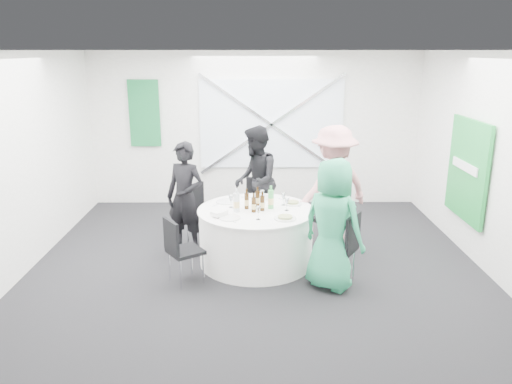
{
  "coord_description": "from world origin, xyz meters",
  "views": [
    {
      "loc": [
        -0.05,
        -6.12,
        2.8
      ],
      "look_at": [
        0.0,
        0.2,
        1.0
      ],
      "focal_mm": 35.0,
      "sensor_mm": 36.0,
      "label": 1
    }
  ],
  "objects_px": {
    "person_man_back": "(255,181)",
    "clear_water_bottle": "(236,203)",
    "chair_back_right": "(334,213)",
    "person_man_back_left": "(185,197)",
    "banquet_table": "(256,236)",
    "chair_back_left": "(200,210)",
    "chair_back": "(258,202)",
    "person_woman_green": "(333,225)",
    "chair_front_left": "(180,246)",
    "chair_front_right": "(343,243)",
    "green_water_bottle": "(271,199)",
    "person_woman_pink": "(333,188)"
  },
  "relations": [
    {
      "from": "person_man_back",
      "to": "clear_water_bottle",
      "type": "distance_m",
      "value": 1.25
    },
    {
      "from": "chair_back_right",
      "to": "person_man_back_left",
      "type": "height_order",
      "value": "person_man_back_left"
    },
    {
      "from": "banquet_table",
      "to": "chair_back_left",
      "type": "relative_size",
      "value": 1.7
    },
    {
      "from": "clear_water_bottle",
      "to": "person_man_back_left",
      "type": "bearing_deg",
      "value": 142.72
    },
    {
      "from": "person_man_back_left",
      "to": "person_man_back",
      "type": "relative_size",
      "value": 0.93
    },
    {
      "from": "chair_back",
      "to": "person_woman_green",
      "type": "xyz_separation_m",
      "value": [
        0.86,
        -1.83,
        0.28
      ]
    },
    {
      "from": "chair_back_left",
      "to": "chair_front_left",
      "type": "xyz_separation_m",
      "value": [
        -0.11,
        -1.3,
        -0.04
      ]
    },
    {
      "from": "chair_back_left",
      "to": "chair_back_right",
      "type": "relative_size",
      "value": 1.0
    },
    {
      "from": "banquet_table",
      "to": "chair_back_left",
      "type": "bearing_deg",
      "value": 141.36
    },
    {
      "from": "chair_front_left",
      "to": "clear_water_bottle",
      "type": "relative_size",
      "value": 2.71
    },
    {
      "from": "chair_front_right",
      "to": "person_man_back_left",
      "type": "height_order",
      "value": "person_man_back_left"
    },
    {
      "from": "green_water_bottle",
      "to": "chair_back_right",
      "type": "bearing_deg",
      "value": 26.16
    },
    {
      "from": "banquet_table",
      "to": "person_man_back_left",
      "type": "height_order",
      "value": "person_man_back_left"
    },
    {
      "from": "chair_front_left",
      "to": "person_man_back_left",
      "type": "height_order",
      "value": "person_man_back_left"
    },
    {
      "from": "person_man_back_left",
      "to": "person_woman_green",
      "type": "relative_size",
      "value": 0.98
    },
    {
      "from": "person_woman_pink",
      "to": "person_woman_green",
      "type": "distance_m",
      "value": 1.32
    },
    {
      "from": "banquet_table",
      "to": "chair_back_right",
      "type": "height_order",
      "value": "chair_back_right"
    },
    {
      "from": "chair_back",
      "to": "chair_back_right",
      "type": "bearing_deg",
      "value": -26.14
    },
    {
      "from": "person_man_back",
      "to": "chair_front_right",
      "type": "bearing_deg",
      "value": 30.59
    },
    {
      "from": "person_man_back",
      "to": "person_woman_pink",
      "type": "height_order",
      "value": "person_woman_pink"
    },
    {
      "from": "chair_front_left",
      "to": "person_woman_pink",
      "type": "relative_size",
      "value": 0.47
    },
    {
      "from": "banquet_table",
      "to": "chair_front_right",
      "type": "bearing_deg",
      "value": -32.34
    },
    {
      "from": "chair_front_left",
      "to": "person_woman_green",
      "type": "xyz_separation_m",
      "value": [
        1.84,
        -0.09,
        0.31
      ]
    },
    {
      "from": "banquet_table",
      "to": "chair_back_left",
      "type": "distance_m",
      "value": 1.07
    },
    {
      "from": "chair_back",
      "to": "chair_front_left",
      "type": "height_order",
      "value": "chair_back"
    },
    {
      "from": "chair_back_right",
      "to": "green_water_bottle",
      "type": "xyz_separation_m",
      "value": [
        -0.94,
        -0.46,
        0.35
      ]
    },
    {
      "from": "chair_front_left",
      "to": "person_woman_pink",
      "type": "height_order",
      "value": "person_woman_pink"
    },
    {
      "from": "green_water_bottle",
      "to": "person_man_back",
      "type": "bearing_deg",
      "value": 100.42
    },
    {
      "from": "chair_back_right",
      "to": "green_water_bottle",
      "type": "distance_m",
      "value": 1.1
    },
    {
      "from": "chair_back_left",
      "to": "person_man_back_left",
      "type": "height_order",
      "value": "person_man_back_left"
    },
    {
      "from": "chair_front_left",
      "to": "person_woman_pink",
      "type": "bearing_deg",
      "value": -93.81
    },
    {
      "from": "banquet_table",
      "to": "chair_front_left",
      "type": "distance_m",
      "value": 1.14
    },
    {
      "from": "chair_back_right",
      "to": "person_man_back",
      "type": "distance_m",
      "value": 1.33
    },
    {
      "from": "chair_back_right",
      "to": "chair_back_left",
      "type": "bearing_deg",
      "value": -118.46
    },
    {
      "from": "chair_back_right",
      "to": "green_water_bottle",
      "type": "bearing_deg",
      "value": -87.65
    },
    {
      "from": "person_woman_pink",
      "to": "clear_water_bottle",
      "type": "bearing_deg",
      "value": -0.95
    },
    {
      "from": "chair_front_right",
      "to": "person_woman_pink",
      "type": "distance_m",
      "value": 1.29
    },
    {
      "from": "chair_back",
      "to": "green_water_bottle",
      "type": "height_order",
      "value": "green_water_bottle"
    },
    {
      "from": "person_man_back_left",
      "to": "person_woman_pink",
      "type": "bearing_deg",
      "value": 27.72
    },
    {
      "from": "banquet_table",
      "to": "chair_back_right",
      "type": "xyz_separation_m",
      "value": [
        1.14,
        0.5,
        0.16
      ]
    },
    {
      "from": "chair_front_right",
      "to": "person_woman_pink",
      "type": "relative_size",
      "value": 0.51
    },
    {
      "from": "chair_back_left",
      "to": "chair_front_right",
      "type": "relative_size",
      "value": 0.99
    },
    {
      "from": "person_woman_green",
      "to": "chair_back_right",
      "type": "bearing_deg",
      "value": -61.43
    },
    {
      "from": "person_woman_green",
      "to": "person_man_back",
      "type": "bearing_deg",
      "value": -24.92
    },
    {
      "from": "chair_back",
      "to": "chair_back_right",
      "type": "relative_size",
      "value": 0.97
    },
    {
      "from": "chair_back_left",
      "to": "person_woman_pink",
      "type": "height_order",
      "value": "person_woman_pink"
    },
    {
      "from": "chair_back_right",
      "to": "chair_front_right",
      "type": "height_order",
      "value": "chair_front_right"
    },
    {
      "from": "chair_back_left",
      "to": "person_woman_green",
      "type": "relative_size",
      "value": 0.57
    },
    {
      "from": "banquet_table",
      "to": "chair_back_right",
      "type": "relative_size",
      "value": 1.7
    },
    {
      "from": "banquet_table",
      "to": "chair_back_left",
      "type": "xyz_separation_m",
      "value": [
        -0.83,
        0.66,
        0.16
      ]
    }
  ]
}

